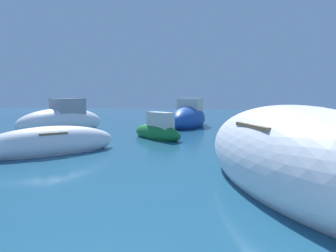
# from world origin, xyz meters

# --- Properties ---
(moored_boat_0) EXTENTS (4.35, 5.40, 2.34)m
(moored_boat_0) POSITION_xyz_m (-12.42, 10.36, 0.59)
(moored_boat_0) COLOR white
(moored_boat_0) RESTS_ON ground
(moored_boat_1) EXTENTS (3.82, 3.52, 1.77)m
(moored_boat_1) POSITION_xyz_m (-0.36, 10.35, 0.45)
(moored_boat_1) COLOR teal
(moored_boat_1) RESTS_ON ground
(moored_boat_2) EXTENTS (3.19, 2.79, 1.51)m
(moored_boat_2) POSITION_xyz_m (-6.37, 8.85, 0.37)
(moored_boat_2) COLOR #197233
(moored_boat_2) RESTS_ON ground
(moored_boat_5) EXTENTS (2.81, 5.33, 2.33)m
(moored_boat_5) POSITION_xyz_m (-5.49, 14.59, 0.60)
(moored_boat_5) COLOR #1E479E
(moored_boat_5) RESTS_ON ground
(moored_boat_6) EXTENTS (4.93, 6.99, 2.42)m
(moored_boat_6) POSITION_xyz_m (-1.76, 2.19, 0.67)
(moored_boat_6) COLOR white
(moored_boat_6) RESTS_ON ground
(moored_boat_7) EXTENTS (3.27, 1.63, 1.18)m
(moored_boat_7) POSITION_xyz_m (-0.51, 15.14, 0.33)
(moored_boat_7) COLOR gold
(moored_boat_7) RESTS_ON ground
(moored_boat_9) EXTENTS (4.30, 4.30, 1.28)m
(moored_boat_9) POSITION_xyz_m (-9.37, 4.67, 0.36)
(moored_boat_9) COLOR white
(moored_boat_9) RESTS_ON ground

